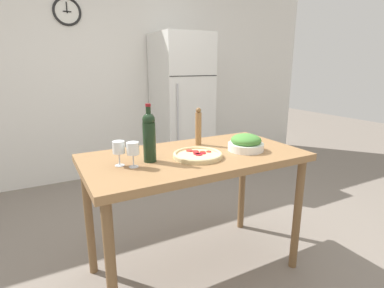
% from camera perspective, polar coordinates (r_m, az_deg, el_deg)
% --- Properties ---
extents(ground_plane, '(14.00, 14.00, 0.00)m').
position_cam_1_polar(ground_plane, '(2.39, 0.47, -22.61)').
color(ground_plane, slate).
extents(wall_back, '(6.40, 0.08, 2.60)m').
position_cam_1_polar(wall_back, '(4.08, -15.63, 12.16)').
color(wall_back, silver).
rests_on(wall_back, ground_plane).
extents(refrigerator, '(0.65, 0.73, 1.85)m').
position_cam_1_polar(refrigerator, '(4.02, -2.05, 7.20)').
color(refrigerator, silver).
rests_on(refrigerator, ground_plane).
extents(prep_counter, '(1.44, 0.76, 0.88)m').
position_cam_1_polar(prep_counter, '(2.02, 0.51, -4.58)').
color(prep_counter, olive).
rests_on(prep_counter, ground_plane).
extents(wine_bottle, '(0.08, 0.08, 0.35)m').
position_cam_1_polar(wine_bottle, '(1.81, -8.15, 1.53)').
color(wine_bottle, black).
rests_on(wine_bottle, prep_counter).
extents(wine_glass_near, '(0.07, 0.07, 0.15)m').
position_cam_1_polar(wine_glass_near, '(1.74, -11.21, -1.08)').
color(wine_glass_near, silver).
rests_on(wine_glass_near, prep_counter).
extents(wine_glass_far, '(0.07, 0.07, 0.15)m').
position_cam_1_polar(wine_glass_far, '(1.78, -13.81, -0.82)').
color(wine_glass_far, silver).
rests_on(wine_glass_far, prep_counter).
extents(pepper_mill, '(0.05, 0.05, 0.28)m').
position_cam_1_polar(pepper_mill, '(2.19, 1.22, 3.27)').
color(pepper_mill, olive).
rests_on(pepper_mill, prep_counter).
extents(salad_bowl, '(0.24, 0.24, 0.12)m').
position_cam_1_polar(salad_bowl, '(2.09, 10.23, 0.17)').
color(salad_bowl, white).
rests_on(salad_bowl, prep_counter).
extents(homemade_pizza, '(0.32, 0.32, 0.03)m').
position_cam_1_polar(homemade_pizza, '(1.91, 1.10, -2.11)').
color(homemade_pizza, '#DBC189').
rests_on(homemade_pizza, prep_counter).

